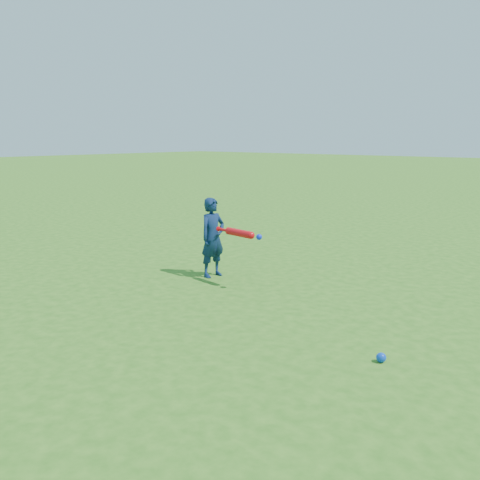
{
  "coord_description": "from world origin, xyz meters",
  "views": [
    {
      "loc": [
        4.0,
        -5.18,
        1.69
      ],
      "look_at": [
        0.16,
        -0.6,
        0.52
      ],
      "focal_mm": 40.0,
      "sensor_mm": 36.0,
      "label": 1
    }
  ],
  "objects": [
    {
      "name": "bat_swing",
      "position": [
        0.22,
        -0.66,
        0.62
      ],
      "size": [
        0.73,
        0.17,
        0.08
      ],
      "rotation": [
        0.0,
        0.0,
        -0.15
      ],
      "color": "red",
      "rests_on": "ground"
    },
    {
      "name": "ground_ball_blue",
      "position": [
        2.38,
        -1.58,
        0.04
      ],
      "size": [
        0.08,
        0.08,
        0.08
      ],
      "primitive_type": "sphere",
      "color": "#0B3BC6",
      "rests_on": "ground"
    },
    {
      "name": "child",
      "position": [
        -0.34,
        -0.53,
        0.48
      ],
      "size": [
        0.26,
        0.37,
        0.97
      ],
      "primitive_type": "imported",
      "rotation": [
        0.0,
        0.0,
        1.47
      ],
      "color": "#0F2248",
      "rests_on": "ground"
    },
    {
      "name": "ground",
      "position": [
        0.0,
        0.0,
        0.0
      ],
      "size": [
        80.0,
        80.0,
        0.0
      ],
      "primitive_type": "plane",
      "color": "#2E6A19",
      "rests_on": "ground"
    }
  ]
}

